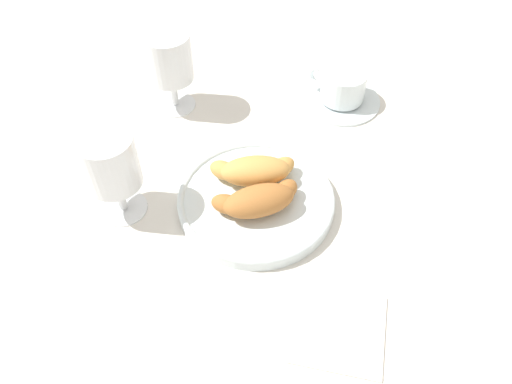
{
  "coord_description": "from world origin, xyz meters",
  "views": [
    {
      "loc": [
        -0.17,
        -0.46,
        0.58
      ],
      "look_at": [
        -0.01,
        -0.01,
        0.03
      ],
      "focal_mm": 36.16,
      "sensor_mm": 36.0,
      "label": 1
    }
  ],
  "objects_px": {
    "croissant_large": "(258,200)",
    "folded_napkin": "(339,329)",
    "pastry_plate": "(256,200)",
    "croissant_small": "(253,171)",
    "coffee_cup_near": "(342,89)",
    "juice_glass_right": "(169,61)",
    "juice_glass_left": "(111,165)"
  },
  "relations": [
    {
      "from": "pastry_plate",
      "to": "folded_napkin",
      "type": "distance_m",
      "value": 0.22
    },
    {
      "from": "croissant_large",
      "to": "juice_glass_right",
      "type": "xyz_separation_m",
      "value": [
        -0.05,
        0.28,
        0.05
      ]
    },
    {
      "from": "pastry_plate",
      "to": "folded_napkin",
      "type": "xyz_separation_m",
      "value": [
        0.03,
        -0.22,
        -0.01
      ]
    },
    {
      "from": "pastry_plate",
      "to": "croissant_small",
      "type": "height_order",
      "value": "croissant_small"
    },
    {
      "from": "pastry_plate",
      "to": "croissant_small",
      "type": "xyz_separation_m",
      "value": [
        0.01,
        0.03,
        0.03
      ]
    },
    {
      "from": "pastry_plate",
      "to": "juice_glass_left",
      "type": "relative_size",
      "value": 1.62
    },
    {
      "from": "juice_glass_left",
      "to": "juice_glass_right",
      "type": "xyz_separation_m",
      "value": [
        0.13,
        0.2,
        0.0
      ]
    },
    {
      "from": "pastry_plate",
      "to": "juice_glass_right",
      "type": "height_order",
      "value": "juice_glass_right"
    },
    {
      "from": "croissant_large",
      "to": "croissant_small",
      "type": "xyz_separation_m",
      "value": [
        0.01,
        0.05,
        0.0
      ]
    },
    {
      "from": "croissant_small",
      "to": "juice_glass_right",
      "type": "height_order",
      "value": "juice_glass_right"
    },
    {
      "from": "croissant_small",
      "to": "juice_glass_right",
      "type": "distance_m",
      "value": 0.24
    },
    {
      "from": "coffee_cup_near",
      "to": "juice_glass_left",
      "type": "height_order",
      "value": "juice_glass_left"
    },
    {
      "from": "croissant_small",
      "to": "folded_napkin",
      "type": "xyz_separation_m",
      "value": [
        0.02,
        -0.25,
        -0.04
      ]
    },
    {
      "from": "folded_napkin",
      "to": "croissant_large",
      "type": "bearing_deg",
      "value": 100.35
    },
    {
      "from": "croissant_large",
      "to": "folded_napkin",
      "type": "height_order",
      "value": "croissant_large"
    },
    {
      "from": "croissant_small",
      "to": "juice_glass_right",
      "type": "xyz_separation_m",
      "value": [
        -0.06,
        0.23,
        0.05
      ]
    },
    {
      "from": "juice_glass_left",
      "to": "folded_napkin",
      "type": "xyz_separation_m",
      "value": [
        0.21,
        -0.27,
        -0.09
      ]
    },
    {
      "from": "croissant_small",
      "to": "juice_glass_left",
      "type": "distance_m",
      "value": 0.2
    },
    {
      "from": "juice_glass_left",
      "to": "folded_napkin",
      "type": "height_order",
      "value": "juice_glass_left"
    },
    {
      "from": "coffee_cup_near",
      "to": "croissant_small",
      "type": "bearing_deg",
      "value": -145.8
    },
    {
      "from": "juice_glass_right",
      "to": "folded_napkin",
      "type": "relative_size",
      "value": 1.27
    },
    {
      "from": "pastry_plate",
      "to": "juice_glass_left",
      "type": "bearing_deg",
      "value": 162.47
    },
    {
      "from": "coffee_cup_near",
      "to": "juice_glass_left",
      "type": "relative_size",
      "value": 0.97
    },
    {
      "from": "juice_glass_left",
      "to": "folded_napkin",
      "type": "relative_size",
      "value": 1.27
    },
    {
      "from": "coffee_cup_near",
      "to": "croissant_large",
      "type": "bearing_deg",
      "value": -138.47
    },
    {
      "from": "coffee_cup_near",
      "to": "pastry_plate",
      "type": "bearing_deg",
      "value": -141.41
    },
    {
      "from": "croissant_large",
      "to": "croissant_small",
      "type": "distance_m",
      "value": 0.06
    },
    {
      "from": "pastry_plate",
      "to": "coffee_cup_near",
      "type": "relative_size",
      "value": 1.67
    },
    {
      "from": "croissant_large",
      "to": "juice_glass_right",
      "type": "distance_m",
      "value": 0.29
    },
    {
      "from": "croissant_large",
      "to": "folded_napkin",
      "type": "xyz_separation_m",
      "value": [
        0.04,
        -0.19,
        -0.04
      ]
    },
    {
      "from": "coffee_cup_near",
      "to": "juice_glass_right",
      "type": "distance_m",
      "value": 0.3
    },
    {
      "from": "croissant_large",
      "to": "croissant_small",
      "type": "bearing_deg",
      "value": 78.09
    }
  ]
}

